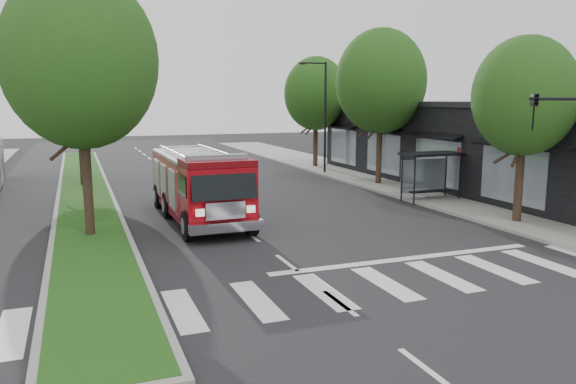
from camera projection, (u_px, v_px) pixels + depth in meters
name	position (u px, v px, depth m)	size (l,w,h in m)	color
ground	(287.00, 263.00, 18.66)	(140.00, 140.00, 0.00)	black
sidewalk_right	(428.00, 193.00, 32.26)	(5.00, 80.00, 0.15)	gray
median	(84.00, 190.00, 33.15)	(3.00, 50.00, 0.15)	gray
storefront_row	(494.00, 148.00, 33.44)	(8.00, 30.00, 5.00)	black
bus_shelter	(430.00, 163.00, 29.77)	(3.20, 1.60, 2.61)	black
tree_right_near	(525.00, 96.00, 23.64)	(4.40, 4.40, 8.05)	black
tree_right_mid	(381.00, 81.00, 34.55)	(5.60, 5.60, 9.72)	black
tree_right_far	(316.00, 94.00, 43.88)	(5.00, 5.00, 8.73)	black
tree_median_near	(80.00, 61.00, 20.98)	(5.80, 5.80, 10.16)	black
tree_median_far	(78.00, 81.00, 33.95)	(5.60, 5.60, 9.72)	black
streetlight_right_far	(323.00, 112.00, 40.01)	(2.11, 0.20, 8.00)	black
fire_engine	(199.00, 186.00, 25.10)	(3.01, 9.46, 3.27)	#5E050A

